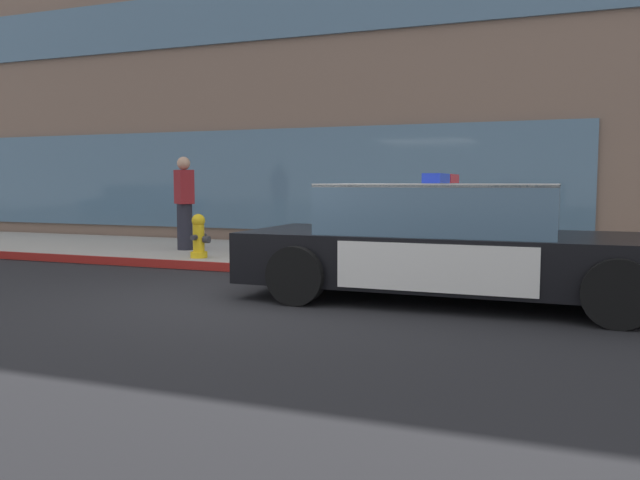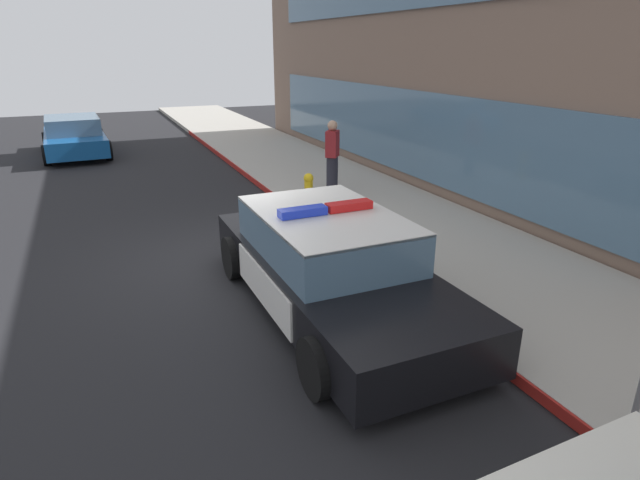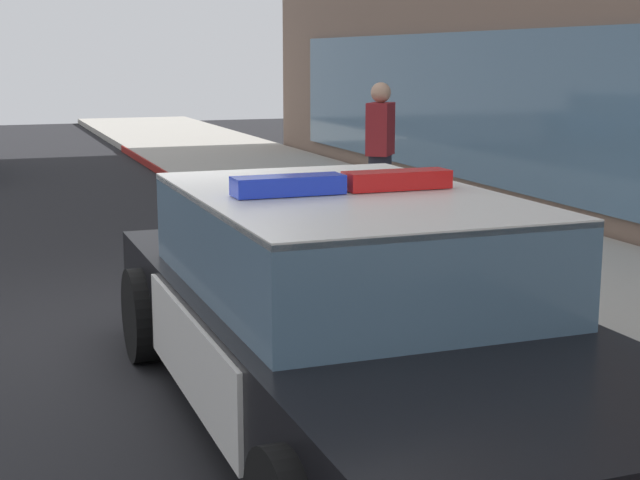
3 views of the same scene
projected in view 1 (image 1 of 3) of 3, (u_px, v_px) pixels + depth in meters
The scene contains 7 objects.
ground at pixel (241, 299), 7.75m from camera, with size 48.00×48.00×0.00m, color black.
sidewalk at pixel (343, 258), 11.19m from camera, with size 48.00×3.49×0.15m, color #A39E93.
curb_red_paint at pixel (304, 271), 9.56m from camera, with size 28.80×0.04×0.14m, color maroon.
storefront_building at pixel (401, 106), 16.89m from camera, with size 25.72×8.99×6.77m.
police_cruiser at pixel (453, 243), 7.60m from camera, with size 5.06×2.16×1.49m.
fire_hydrant at pixel (199, 237), 10.61m from camera, with size 0.34×0.39×0.73m.
pedestrian_on_sidewalk at pixel (184, 203), 11.83m from camera, with size 0.47×0.45×1.71m.
Camera 1 is at (3.65, -6.80, 1.40)m, focal length 36.15 mm.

